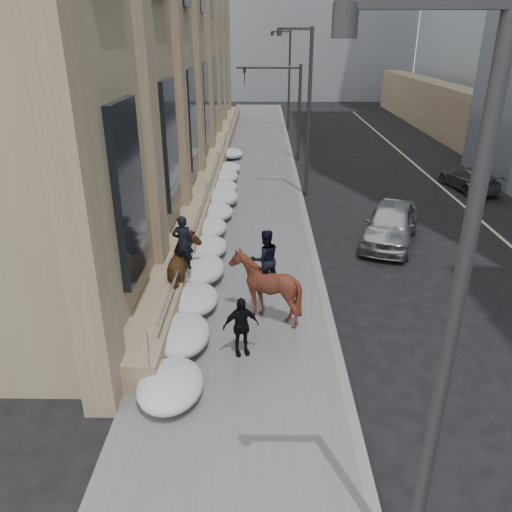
{
  "coord_description": "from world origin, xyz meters",
  "views": [
    {
      "loc": [
        0.65,
        -11.05,
        7.63
      ],
      "look_at": [
        0.48,
        2.31,
        1.7
      ],
      "focal_mm": 35.0,
      "sensor_mm": 36.0,
      "label": 1
    }
  ],
  "objects_px": {
    "mounted_horse_right": "(265,283)",
    "car_silver": "(391,224)",
    "car_grey": "(469,179)",
    "pedestrian": "(241,326)",
    "mounted_horse_left": "(185,266)"
  },
  "relations": [
    {
      "from": "pedestrian",
      "to": "mounted_horse_left",
      "type": "bearing_deg",
      "value": 103.98
    },
    {
      "from": "mounted_horse_left",
      "to": "car_silver",
      "type": "height_order",
      "value": "mounted_horse_left"
    },
    {
      "from": "mounted_horse_left",
      "to": "car_silver",
      "type": "relative_size",
      "value": 0.56
    },
    {
      "from": "mounted_horse_left",
      "to": "car_grey",
      "type": "xyz_separation_m",
      "value": [
        13.45,
        12.39,
        -0.53
      ]
    },
    {
      "from": "pedestrian",
      "to": "car_silver",
      "type": "relative_size",
      "value": 0.34
    },
    {
      "from": "mounted_horse_right",
      "to": "car_silver",
      "type": "distance_m",
      "value": 7.88
    },
    {
      "from": "car_silver",
      "to": "mounted_horse_right",
      "type": "bearing_deg",
      "value": -109.43
    },
    {
      "from": "mounted_horse_right",
      "to": "car_silver",
      "type": "relative_size",
      "value": 0.57
    },
    {
      "from": "mounted_horse_left",
      "to": "pedestrian",
      "type": "bearing_deg",
      "value": 116.57
    },
    {
      "from": "car_grey",
      "to": "car_silver",
      "type": "bearing_deg",
      "value": 42.02
    },
    {
      "from": "mounted_horse_left",
      "to": "car_silver",
      "type": "xyz_separation_m",
      "value": [
        7.47,
        4.77,
        -0.33
      ]
    },
    {
      "from": "car_silver",
      "to": "car_grey",
      "type": "distance_m",
      "value": 9.69
    },
    {
      "from": "pedestrian",
      "to": "car_grey",
      "type": "relative_size",
      "value": 0.39
    },
    {
      "from": "mounted_horse_right",
      "to": "pedestrian",
      "type": "relative_size",
      "value": 1.66
    },
    {
      "from": "mounted_horse_left",
      "to": "mounted_horse_right",
      "type": "height_order",
      "value": "mounted_horse_right"
    }
  ]
}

